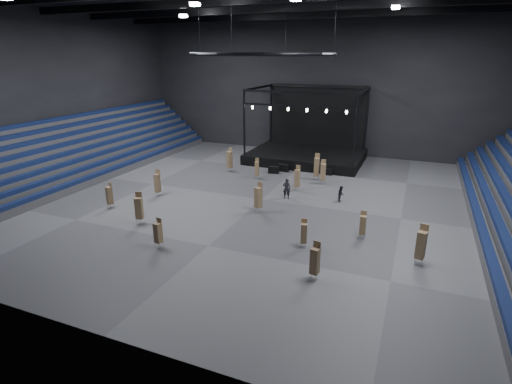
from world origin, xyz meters
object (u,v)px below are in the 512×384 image
at_px(flight_case_right, 327,172).
at_px(chair_stack_12, 317,167).
at_px(chair_stack_3, 304,233).
at_px(chair_stack_11, 421,244).
at_px(chair_stack_10, 315,260).
at_px(chair_stack_13, 363,224).
at_px(chair_stack_5, 258,197).
at_px(chair_stack_6, 157,183).
at_px(flight_case_left, 274,170).
at_px(chair_stack_1, 323,172).
at_px(chair_stack_9, 139,208).
at_px(crew_member, 341,194).
at_px(chair_stack_8, 109,195).
at_px(flight_case_mid, 283,168).
at_px(chair_stack_2, 297,178).
at_px(man_center, 287,189).
at_px(stage, 308,149).
at_px(chair_stack_0, 257,168).
at_px(chair_stack_7, 158,232).
at_px(chair_stack_4, 230,159).

height_order(flight_case_right, chair_stack_12, chair_stack_12).
height_order(chair_stack_3, chair_stack_11, chair_stack_11).
relative_size(chair_stack_10, chair_stack_13, 1.14).
height_order(chair_stack_3, chair_stack_5, chair_stack_5).
bearing_deg(chair_stack_5, chair_stack_6, -159.16).
height_order(flight_case_left, chair_stack_3, chair_stack_3).
height_order(chair_stack_1, chair_stack_9, chair_stack_9).
distance_m(chair_stack_10, crew_member, 14.34).
height_order(flight_case_left, chair_stack_1, chair_stack_1).
xyz_separation_m(flight_case_right, chair_stack_11, (10.07, -18.03, 1.08)).
distance_m(chair_stack_8, chair_stack_12, 21.30).
relative_size(chair_stack_1, chair_stack_5, 0.98).
relative_size(flight_case_left, flight_case_mid, 0.94).
relative_size(chair_stack_2, chair_stack_3, 1.21).
bearing_deg(chair_stack_9, chair_stack_5, 15.42).
xyz_separation_m(flight_case_mid, chair_stack_2, (3.49, -6.08, 0.89)).
bearing_deg(man_center, flight_case_right, -117.07).
bearing_deg(chair_stack_11, stage, 133.62).
bearing_deg(chair_stack_9, chair_stack_0, 53.50).
height_order(chair_stack_3, chair_stack_7, chair_stack_7).
bearing_deg(chair_stack_9, chair_stack_11, -17.52).
distance_m(chair_stack_6, chair_stack_13, 19.78).
relative_size(stage, chair_stack_4, 4.90).
xyz_separation_m(chair_stack_0, chair_stack_5, (3.86, -9.14, 0.22)).
distance_m(stage, chair_stack_5, 19.36).
distance_m(chair_stack_3, chair_stack_4, 20.48).
xyz_separation_m(flight_case_mid, chair_stack_0, (-1.77, -3.86, 0.75)).
relative_size(chair_stack_4, chair_stack_13, 1.32).
relative_size(chair_stack_3, chair_stack_12, 0.73).
bearing_deg(chair_stack_12, chair_stack_2, -108.74).
xyz_separation_m(stage, chair_stack_1, (4.20, -9.39, -0.08)).
bearing_deg(chair_stack_3, chair_stack_9, 168.12).
bearing_deg(flight_case_right, chair_stack_2, -103.90).
relative_size(chair_stack_4, man_center, 1.45).
bearing_deg(chair_stack_1, chair_stack_9, -140.03).
bearing_deg(crew_member, chair_stack_7, 138.77).
relative_size(chair_stack_6, man_center, 1.33).
bearing_deg(chair_stack_9, chair_stack_12, 37.58).
relative_size(chair_stack_4, chair_stack_9, 1.08).
relative_size(flight_case_mid, chair_stack_1, 0.48).
relative_size(chair_stack_3, chair_stack_6, 0.82).
height_order(flight_case_mid, chair_stack_2, chair_stack_2).
relative_size(stage, chair_stack_6, 5.32).
distance_m(chair_stack_7, crew_member, 17.53).
distance_m(flight_case_left, chair_stack_4, 5.26).
relative_size(chair_stack_12, crew_member, 1.98).
relative_size(flight_case_mid, chair_stack_11, 0.46).
height_order(chair_stack_9, crew_member, chair_stack_9).
relative_size(chair_stack_9, man_center, 1.34).
height_order(chair_stack_9, chair_stack_10, chair_stack_9).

